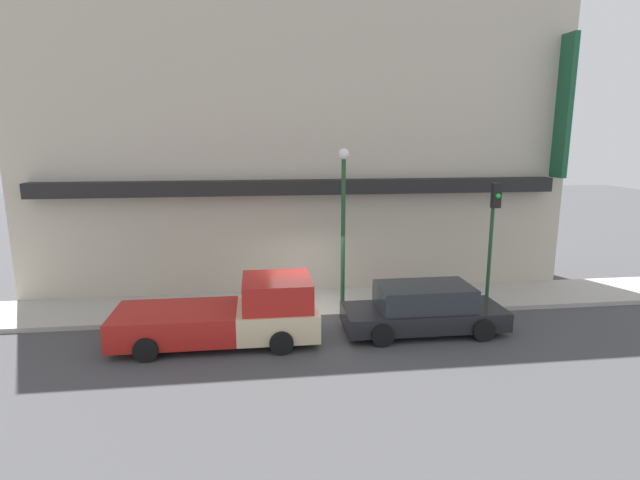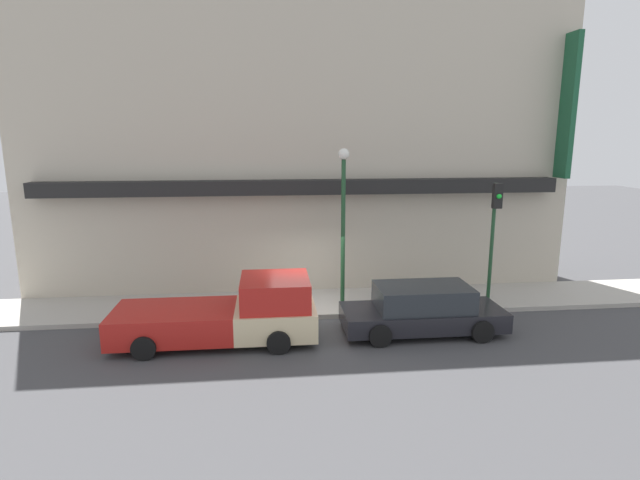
# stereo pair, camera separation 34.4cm
# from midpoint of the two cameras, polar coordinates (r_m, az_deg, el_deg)

# --- Properties ---
(ground_plane) EXTENTS (80.00, 80.00, 0.00)m
(ground_plane) POSITION_cam_midpoint_polar(r_m,az_deg,el_deg) (16.01, -1.63, -9.11)
(ground_plane) COLOR #424244
(sidewalk) EXTENTS (36.00, 2.71, 0.15)m
(sidewalk) POSITION_cam_midpoint_polar(r_m,az_deg,el_deg) (17.25, -2.08, -7.28)
(sidewalk) COLOR #ADA89E
(sidewalk) RESTS_ON ground
(building) EXTENTS (19.80, 3.80, 11.31)m
(building) POSITION_cam_midpoint_polar(r_m,az_deg,el_deg) (19.14, -2.97, 11.57)
(building) COLOR #BCB29E
(building) RESTS_ON ground
(pickup_truck) EXTENTS (5.63, 2.32, 1.81)m
(pickup_truck) POSITION_cam_midpoint_polar(r_m,az_deg,el_deg) (14.43, -10.77, -8.39)
(pickup_truck) COLOR beige
(pickup_truck) RESTS_ON ground
(parked_car) EXTENTS (4.73, 2.01, 1.43)m
(parked_car) POSITION_cam_midpoint_polar(r_m,az_deg,el_deg) (15.16, 11.11, -7.76)
(parked_car) COLOR black
(parked_car) RESTS_ON ground
(fire_hydrant) EXTENTS (0.17, 0.17, 0.66)m
(fire_hydrant) POSITION_cam_midpoint_polar(r_m,az_deg,el_deg) (16.40, -7.00, -6.90)
(fire_hydrant) COLOR yellow
(fire_hydrant) RESTS_ON sidewalk
(street_lamp) EXTENTS (0.36, 0.36, 5.19)m
(street_lamp) POSITION_cam_midpoint_polar(r_m,az_deg,el_deg) (16.15, 2.07, 3.64)
(street_lamp) COLOR #1E4728
(street_lamp) RESTS_ON sidewalk
(traffic_light) EXTENTS (0.28, 0.42, 4.09)m
(traffic_light) POSITION_cam_midpoint_polar(r_m,az_deg,el_deg) (17.19, 18.63, 1.90)
(traffic_light) COLOR #1E4728
(traffic_light) RESTS_ON sidewalk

